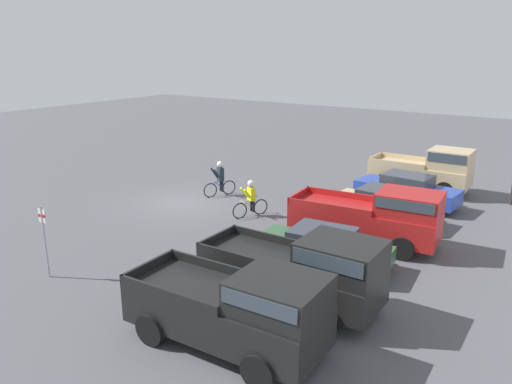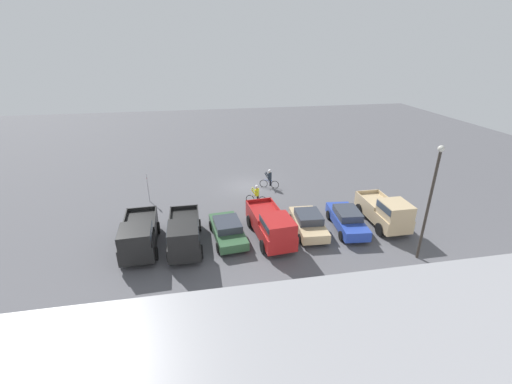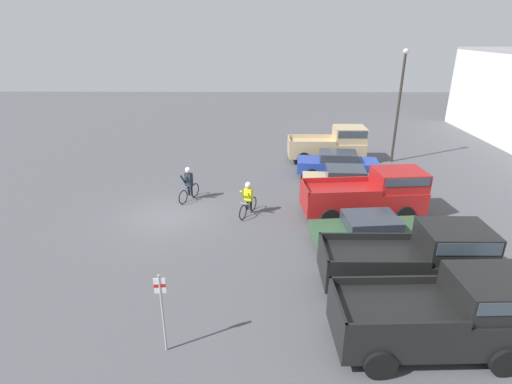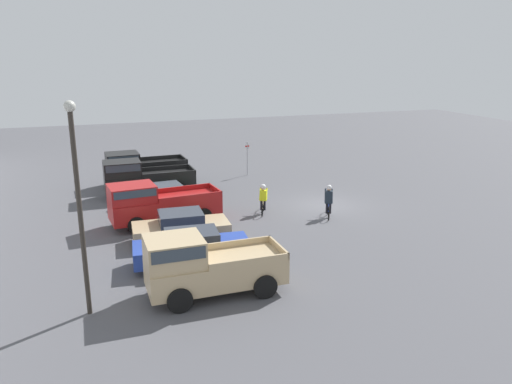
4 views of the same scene
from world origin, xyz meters
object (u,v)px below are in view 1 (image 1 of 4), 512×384
(fire_lane_sign, at_px, (44,235))
(cyclist_0, at_px, (251,197))
(sedan_2, at_px, (322,247))
(cyclist_1, at_px, (220,178))
(sedan_0, at_px, (407,190))
(sedan_1, at_px, (383,205))
(pickup_truck_2, at_px, (305,269))
(pickup_truck_0, at_px, (429,169))
(pickup_truck_3, at_px, (238,308))
(pickup_truck_1, at_px, (376,216))

(fire_lane_sign, bearing_deg, cyclist_0, 166.98)
(sedan_2, distance_m, cyclist_1, 9.30)
(sedan_0, relative_size, sedan_1, 1.09)
(pickup_truck_2, bearing_deg, pickup_truck_0, -178.22)
(sedan_0, height_order, fire_lane_sign, fire_lane_sign)
(pickup_truck_0, bearing_deg, pickup_truck_3, 0.49)
(sedan_0, distance_m, pickup_truck_3, 14.00)
(cyclist_1, bearing_deg, pickup_truck_0, 127.81)
(sedan_0, distance_m, sedan_2, 8.40)
(sedan_0, distance_m, fire_lane_sign, 15.91)
(pickup_truck_1, height_order, cyclist_1, pickup_truck_1)
(pickup_truck_3, xyz_separation_m, fire_lane_sign, (0.20, -7.52, 0.31))
(sedan_0, height_order, sedan_1, sedan_0)
(cyclist_0, bearing_deg, sedan_2, 59.75)
(sedan_0, xyz_separation_m, sedan_2, (8.40, -0.19, -0.07))
(pickup_truck_3, bearing_deg, pickup_truck_2, 173.99)
(pickup_truck_0, xyz_separation_m, sedan_2, (11.20, -0.40, -0.52))
(sedan_1, xyz_separation_m, cyclist_1, (0.96, -8.14, 0.20))
(sedan_2, height_order, cyclist_1, cyclist_1)
(sedan_1, bearing_deg, pickup_truck_2, 5.12)
(cyclist_0, bearing_deg, sedan_1, 118.13)
(pickup_truck_1, distance_m, sedan_2, 2.99)
(pickup_truck_1, xyz_separation_m, cyclist_0, (-0.06, -5.76, -0.28))
(pickup_truck_2, relative_size, cyclist_0, 3.23)
(sedan_0, bearing_deg, pickup_truck_1, 6.12)
(cyclist_1, bearing_deg, fire_lane_sign, 5.88)
(pickup_truck_3, xyz_separation_m, cyclist_1, (-10.23, -8.59, -0.25))
(sedan_0, height_order, pickup_truck_1, pickup_truck_1)
(pickup_truck_2, relative_size, cyclist_1, 3.01)
(pickup_truck_0, distance_m, sedan_0, 2.84)
(sedan_1, bearing_deg, cyclist_1, -83.29)
(pickup_truck_2, bearing_deg, cyclist_1, -129.93)
(sedan_2, distance_m, pickup_truck_3, 5.63)
(fire_lane_sign, bearing_deg, pickup_truck_3, 91.50)
(cyclist_1, height_order, fire_lane_sign, fire_lane_sign)
(pickup_truck_0, height_order, sedan_0, pickup_truck_0)
(sedan_2, height_order, cyclist_0, cyclist_0)
(sedan_2, height_order, pickup_truck_3, pickup_truck_3)
(cyclist_0, xyz_separation_m, cyclist_1, (-1.74, -3.08, 0.04))
(cyclist_1, xyz_separation_m, fire_lane_sign, (10.42, 1.07, 0.56))
(pickup_truck_0, xyz_separation_m, pickup_truck_2, (14.00, 0.44, -0.03))
(sedan_1, height_order, fire_lane_sign, fire_lane_sign)
(sedan_2, xyz_separation_m, pickup_truck_2, (2.80, 0.84, 0.49))
(pickup_truck_0, height_order, sedan_1, pickup_truck_0)
(pickup_truck_1, relative_size, fire_lane_sign, 2.33)
(sedan_2, bearing_deg, pickup_truck_0, 177.95)
(pickup_truck_3, xyz_separation_m, cyclist_0, (-8.48, -5.51, -0.29))
(pickup_truck_2, height_order, cyclist_0, pickup_truck_2)
(pickup_truck_1, height_order, fire_lane_sign, fire_lane_sign)
(pickup_truck_3, relative_size, fire_lane_sign, 2.14)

